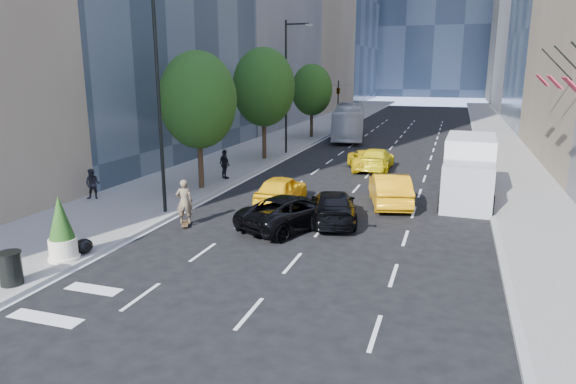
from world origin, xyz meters
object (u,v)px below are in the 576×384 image
(skateboarder, at_px, (185,204))
(black_sedan_mercedes, at_px, (333,206))
(black_sedan_lincoln, at_px, (292,211))
(box_truck, at_px, (469,169))
(trash_can, at_px, (10,269))
(planter_shrub, at_px, (61,229))
(city_bus, at_px, (349,122))

(skateboarder, height_order, black_sedan_mercedes, skateboarder)
(black_sedan_lincoln, bearing_deg, box_truck, -110.01)
(box_truck, bearing_deg, skateboarder, -141.57)
(box_truck, height_order, trash_can, box_truck)
(trash_can, distance_m, planter_shrub, 2.33)
(black_sedan_lincoln, height_order, box_truck, box_truck)
(city_bus, bearing_deg, box_truck, -73.44)
(city_bus, distance_m, planter_shrub, 35.73)
(black_sedan_lincoln, relative_size, trash_can, 5.09)
(black_sedan_lincoln, bearing_deg, skateboarder, 39.90)
(skateboarder, bearing_deg, planter_shrub, 47.04)
(black_sedan_mercedes, distance_m, city_bus, 28.26)
(skateboarder, relative_size, city_bus, 0.17)
(trash_can, relative_size, planter_shrub, 0.44)
(black_sedan_lincoln, relative_size, city_bus, 0.44)
(skateboarder, xyz_separation_m, black_sedan_lincoln, (4.44, 1.23, -0.26))
(box_truck, bearing_deg, black_sedan_mercedes, -131.70)
(black_sedan_lincoln, xyz_separation_m, trash_can, (-6.31, -8.69, -0.06))
(skateboarder, relative_size, planter_shrub, 0.84)
(black_sedan_lincoln, bearing_deg, planter_shrub, 69.89)
(black_sedan_lincoln, distance_m, planter_shrub, 9.02)
(city_bus, relative_size, trash_can, 11.56)
(trash_can, bearing_deg, city_bus, 85.69)
(box_truck, xyz_separation_m, trash_can, (-13.51, -16.05, -0.98))
(city_bus, xyz_separation_m, trash_can, (-2.85, -37.88, -0.96))
(skateboarder, bearing_deg, black_sedan_lincoln, 172.40)
(skateboarder, height_order, box_truck, box_truck)
(city_bus, bearing_deg, black_sedan_mercedes, -89.38)
(box_truck, distance_m, planter_shrub, 19.31)
(black_sedan_mercedes, xyz_separation_m, city_bus, (-4.95, 27.81, 0.92))
(black_sedan_mercedes, relative_size, planter_shrub, 2.10)
(city_bus, relative_size, box_truck, 1.71)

